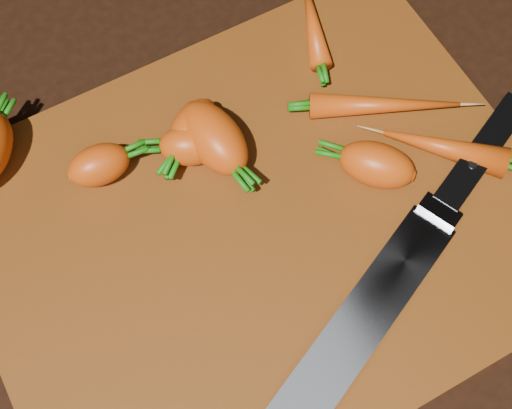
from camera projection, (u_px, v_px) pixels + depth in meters
ground at (261, 229)px, 0.65m from camera, size 2.00×2.00×0.01m
cutting_board at (261, 224)px, 0.64m from camera, size 0.50×0.40×0.01m
carrot_1 at (190, 145)px, 0.64m from camera, size 0.07×0.06×0.04m
carrot_2 at (214, 138)px, 0.64m from camera, size 0.06×0.09×0.05m
carrot_3 at (194, 128)px, 0.65m from camera, size 0.07×0.07×0.04m
carrot_4 at (99, 165)px, 0.63m from camera, size 0.06×0.04×0.04m
carrot_5 at (377, 165)px, 0.63m from camera, size 0.08×0.08×0.04m
carrot_6 at (313, 22)px, 0.71m from camera, size 0.06×0.11×0.02m
carrot_7 at (385, 105)px, 0.66m from camera, size 0.14×0.09×0.02m
carrot_8 at (444, 148)px, 0.64m from camera, size 0.10×0.10×0.03m
knife at (375, 303)px, 0.59m from camera, size 0.36×0.19×0.02m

